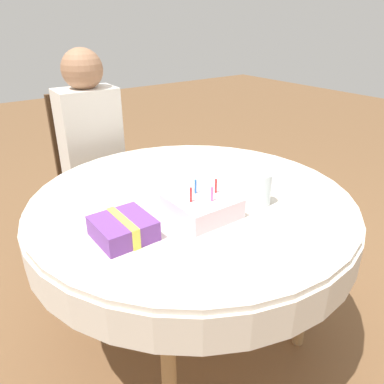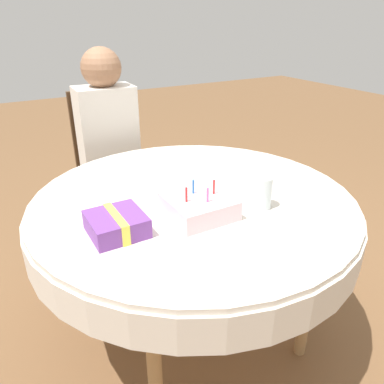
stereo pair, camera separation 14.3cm
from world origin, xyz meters
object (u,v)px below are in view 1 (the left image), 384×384
object	(u,v)px
person	(92,140)
birthday_cake	(202,206)
chair	(91,172)
drinking_glass	(262,189)
gift_box	(123,228)

from	to	relation	value
person	birthday_cake	bearing A→B (deg)	-88.30
chair	drinking_glass	size ratio (longest dim) A/B	7.85
person	gift_box	bearing A→B (deg)	-104.85
drinking_glass	gift_box	bearing A→B (deg)	169.71
person	birthday_cake	world-z (taller)	person
chair	drinking_glass	world-z (taller)	chair
birthday_cake	gift_box	size ratio (longest dim) A/B	1.20
person	gift_box	size ratio (longest dim) A/B	6.68
birthday_cake	chair	bearing A→B (deg)	89.24
chair	drinking_glass	distance (m)	1.24
chair	person	bearing A→B (deg)	-90.00
chair	drinking_glass	bearing A→B (deg)	-77.12
chair	gift_box	world-z (taller)	chair
person	gift_box	xyz separation A→B (m)	(-0.31, -1.00, 0.02)
chair	birthday_cake	bearing A→B (deg)	-88.44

